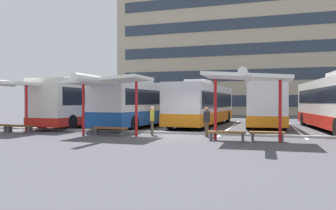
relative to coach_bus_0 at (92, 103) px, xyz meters
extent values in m
plane|color=#47474C|center=(8.57, -6.02, -1.74)|extent=(160.00, 160.00, 0.00)
cube|color=tan|center=(8.57, 30.93, 7.29)|extent=(35.53, 14.93, 18.05)
cube|color=#2D3847|center=(8.57, 23.43, 0.25)|extent=(32.68, 0.08, 1.59)
cube|color=#2D3847|center=(8.57, 23.43, 3.86)|extent=(32.68, 0.08, 1.59)
cube|color=#2D3847|center=(8.57, 23.43, 7.47)|extent=(32.68, 0.08, 1.59)
cube|color=#2D3847|center=(8.57, 23.43, 11.08)|extent=(32.68, 0.08, 1.59)
cube|color=silver|center=(0.00, 0.00, 0.06)|extent=(2.47, 12.20, 3.04)
cube|color=red|center=(0.00, 0.00, -1.18)|extent=(2.51, 12.24, 0.56)
cube|color=black|center=(0.00, 0.00, 0.45)|extent=(2.50, 11.22, 1.16)
cube|color=black|center=(0.02, 6.06, 0.42)|extent=(2.13, 0.09, 1.82)
cube|color=silver|center=(-0.01, -1.52, 1.76)|extent=(1.46, 2.21, 0.36)
cylinder|color=black|center=(-1.09, 4.50, -1.24)|extent=(0.30, 1.00, 1.00)
cylinder|color=black|center=(1.13, 4.49, -1.24)|extent=(0.30, 1.00, 1.00)
cylinder|color=black|center=(-1.13, -4.49, -1.24)|extent=(0.30, 1.00, 1.00)
cylinder|color=black|center=(1.09, -4.50, -1.24)|extent=(0.30, 1.00, 1.00)
cube|color=silver|center=(4.50, 0.20, -0.01)|extent=(3.71, 11.69, 2.91)
cube|color=#194C9E|center=(4.50, 0.20, -1.00)|extent=(3.76, 11.73, 0.93)
cube|color=black|center=(4.50, 0.20, 0.40)|extent=(3.65, 10.77, 0.99)
cube|color=black|center=(5.09, 5.88, 0.34)|extent=(2.24, 0.31, 1.75)
cube|color=silver|center=(4.35, -1.23, 1.63)|extent=(1.75, 2.35, 0.36)
cylinder|color=black|center=(3.76, 4.44, -1.24)|extent=(0.40, 1.03, 1.00)
cylinder|color=black|center=(6.10, 4.20, -1.24)|extent=(0.40, 1.03, 1.00)
cylinder|color=black|center=(2.91, -3.80, -1.24)|extent=(0.40, 1.03, 1.00)
cylinder|color=black|center=(5.25, -4.04, -1.24)|extent=(0.40, 1.03, 1.00)
cube|color=silver|center=(8.46, 2.39, -0.06)|extent=(3.32, 12.03, 2.81)
cube|color=orange|center=(8.46, 2.39, -1.06)|extent=(3.36, 12.07, 0.80)
cube|color=black|center=(8.46, 2.39, 0.22)|extent=(3.29, 11.08, 1.15)
cube|color=black|center=(8.83, 8.29, 0.28)|extent=(2.28, 0.22, 1.69)
cube|color=silver|center=(8.37, 0.91, 1.53)|extent=(1.69, 2.29, 0.36)
cylinder|color=black|center=(7.54, 6.80, -1.24)|extent=(0.36, 1.02, 1.00)
cylinder|color=black|center=(9.92, 6.65, -1.24)|extent=(0.36, 1.02, 1.00)
cylinder|color=black|center=(7.00, -1.87, -1.24)|extent=(0.36, 1.02, 1.00)
cylinder|color=black|center=(9.38, -2.02, -1.24)|extent=(0.36, 1.02, 1.00)
cube|color=silver|center=(13.02, 2.62, 0.02)|extent=(2.88, 10.16, 2.97)
cube|color=orange|center=(13.02, 2.62, -1.12)|extent=(2.93, 10.20, 0.69)
cube|color=black|center=(13.02, 2.62, 0.39)|extent=(2.88, 9.36, 1.14)
cube|color=black|center=(12.79, 7.61, 0.38)|extent=(2.14, 0.18, 1.78)
cube|color=silver|center=(13.08, 1.36, 1.69)|extent=(1.56, 2.26, 0.36)
cylinder|color=black|center=(11.75, 6.00, -1.24)|extent=(0.35, 1.01, 1.00)
cylinder|color=black|center=(13.98, 6.10, -1.24)|extent=(0.35, 1.01, 1.00)
cylinder|color=black|center=(12.06, -0.86, -1.24)|extent=(0.35, 1.01, 1.00)
cylinder|color=black|center=(14.29, -0.76, -1.24)|extent=(0.35, 1.01, 1.00)
cube|color=silver|center=(17.42, -0.13, 0.01)|extent=(3.38, 11.97, 2.95)
cube|color=red|center=(17.42, -0.13, -1.09)|extent=(3.42, 12.01, 0.75)
cube|color=black|center=(17.42, -0.13, 0.48)|extent=(3.33, 11.03, 0.93)
cube|color=black|center=(16.93, 5.73, 0.37)|extent=(2.12, 0.26, 1.77)
cylinder|color=black|center=(15.96, 4.07, -1.24)|extent=(0.38, 1.02, 1.00)
cylinder|color=black|center=(18.16, 4.26, -1.24)|extent=(0.38, 1.02, 1.00)
cube|color=white|center=(-2.30, 1.22, -1.73)|extent=(0.16, 14.00, 0.01)
cube|color=white|center=(2.05, 1.22, -1.73)|extent=(0.16, 14.00, 0.01)
cube|color=white|center=(6.40, 1.22, -1.73)|extent=(0.16, 14.00, 0.01)
cube|color=white|center=(10.75, 1.22, -1.73)|extent=(0.16, 14.00, 0.01)
cube|color=white|center=(15.10, 1.22, -1.73)|extent=(0.16, 14.00, 0.01)
cylinder|color=red|center=(-0.41, -6.83, -0.30)|extent=(0.14, 0.14, 2.88)
cube|color=white|center=(-1.71, -6.83, 1.22)|extent=(3.61, 3.01, 0.32)
cube|color=#4C4C51|center=(-1.91, -6.77, -1.56)|extent=(0.14, 0.34, 0.35)
cube|color=brown|center=(-0.81, -6.93, -1.34)|extent=(1.76, 0.44, 0.10)
cube|color=#4C4C51|center=(-1.54, -6.94, -1.56)|extent=(0.12, 0.34, 0.35)
cube|color=#4C4C51|center=(-0.08, -6.92, -1.56)|extent=(0.12, 0.34, 0.35)
cylinder|color=red|center=(3.46, -6.89, -0.29)|extent=(0.14, 0.14, 2.90)
cylinder|color=red|center=(6.63, -6.89, -0.29)|extent=(0.14, 0.14, 2.90)
cube|color=white|center=(5.04, -6.89, 1.24)|extent=(4.18, 2.83, 0.40)
cylinder|color=white|center=(5.04, -8.15, 1.21)|extent=(0.36, 4.17, 0.36)
cube|color=brown|center=(5.04, -6.75, -1.34)|extent=(2.03, 0.64, 0.10)
cube|color=#4C4C51|center=(4.20, -6.65, -1.56)|extent=(0.16, 0.35, 0.35)
cube|color=#4C4C51|center=(5.89, -6.84, -1.56)|extent=(0.16, 0.35, 0.35)
cylinder|color=red|center=(10.84, -7.23, -0.28)|extent=(0.14, 0.14, 2.91)
cylinder|color=red|center=(13.77, -7.23, -0.28)|extent=(0.14, 0.14, 2.91)
cube|color=white|center=(12.31, -7.23, 1.26)|extent=(3.93, 2.54, 0.42)
cylinder|color=white|center=(12.31, -8.35, 1.23)|extent=(0.36, 3.93, 0.36)
cube|color=brown|center=(11.41, -7.40, -1.34)|extent=(1.79, 0.54, 0.10)
cube|color=#4C4C51|center=(10.68, -7.45, -1.56)|extent=(0.14, 0.34, 0.35)
cube|color=#4C4C51|center=(12.14, -7.35, -1.56)|extent=(0.14, 0.34, 0.35)
cube|color=brown|center=(13.21, -7.09, -1.34)|extent=(1.61, 0.55, 0.10)
cube|color=#4C4C51|center=(12.57, -7.14, -1.56)|extent=(0.15, 0.34, 0.35)
cube|color=#4C4C51|center=(13.85, -7.04, -1.56)|extent=(0.15, 0.34, 0.35)
cube|color=#ADADA8|center=(8.57, -4.92, -1.68)|extent=(44.00, 0.24, 0.12)
cylinder|color=brown|center=(10.19, -5.98, -1.36)|extent=(0.14, 0.14, 0.77)
cylinder|color=brown|center=(10.21, -5.83, -1.36)|extent=(0.14, 0.14, 0.77)
cube|color=#26262D|center=(10.20, -5.90, -0.69)|extent=(0.27, 0.47, 0.57)
sphere|color=#936B4C|center=(10.20, -5.90, -0.30)|extent=(0.21, 0.21, 0.21)
cylinder|color=brown|center=(7.14, -5.85, -1.35)|extent=(0.14, 0.14, 0.78)
cylinder|color=brown|center=(7.19, -6.00, -1.35)|extent=(0.14, 0.14, 0.78)
cube|color=gold|center=(7.17, -5.92, -0.67)|extent=(0.36, 0.50, 0.58)
sphere|color=tan|center=(7.17, -5.92, -0.27)|extent=(0.21, 0.21, 0.21)
camera|label=1|loc=(13.11, -22.54, 0.08)|focal=34.29mm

